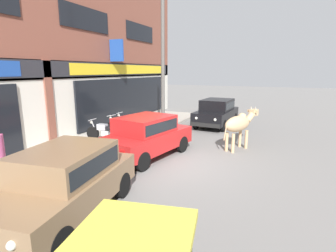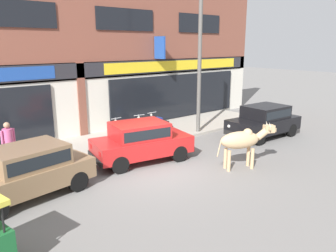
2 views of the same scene
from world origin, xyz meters
TOP-DOWN VIEW (x-y plane):
  - ground_plane at (0.00, 0.00)m, footprint 90.00×90.00m
  - sidewalk at (0.00, 3.81)m, footprint 19.00×3.21m
  - shop_building at (0.00, 5.67)m, footprint 23.00×1.40m
  - cow at (2.47, -1.65)m, footprint 2.00×1.16m
  - car_0 at (-3.86, 0.77)m, footprint 3.77×2.11m
  - car_1 at (6.42, 0.18)m, footprint 3.68×1.79m
  - car_2 at (0.21, 1.12)m, footprint 3.79×2.19m
  - motorcycle_0 at (1.03, 3.52)m, footprint 0.52×1.81m
  - motorcycle_1 at (2.03, 3.42)m, footprint 0.61×1.80m
  - motorcycle_2 at (2.96, 3.50)m, footprint 0.52×1.81m
  - pedestrian at (-3.74, 3.02)m, footprint 0.47×0.32m
  - utility_pole at (4.48, 2.50)m, footprint 0.18×0.18m

SIDE VIEW (x-z plane):
  - ground_plane at x=0.00m, z-range 0.00..0.00m
  - sidewalk at x=0.00m, z-range 0.00..0.12m
  - motorcycle_0 at x=1.03m, z-range 0.07..0.94m
  - motorcycle_1 at x=2.03m, z-range 0.07..0.94m
  - motorcycle_2 at x=2.96m, z-range 0.07..0.94m
  - car_0 at x=-3.86m, z-range 0.08..1.54m
  - car_1 at x=6.42m, z-range 0.08..1.54m
  - car_2 at x=0.21m, z-range 0.08..1.54m
  - cow at x=2.47m, z-range 0.20..1.81m
  - pedestrian at x=-3.74m, z-range 0.30..1.90m
  - utility_pole at x=4.48m, z-range 0.12..6.56m
  - shop_building at x=0.00m, z-range -0.22..8.60m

